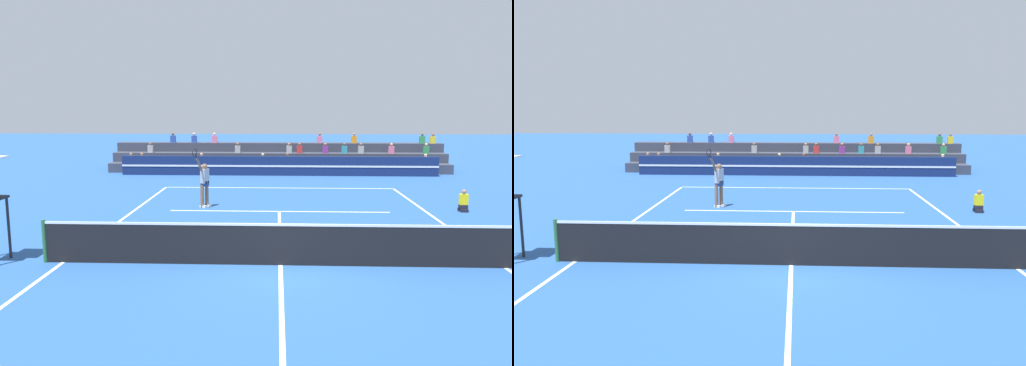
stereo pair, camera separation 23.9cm
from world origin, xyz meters
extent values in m
plane|color=#285699|center=(0.00, 0.00, 0.00)|extent=(120.00, 120.00, 0.00)
cube|color=white|center=(0.00, 11.90, 0.00)|extent=(11.00, 0.10, 0.01)
cube|color=white|center=(-5.50, 0.00, 0.00)|extent=(0.10, 23.80, 0.01)
cube|color=white|center=(5.50, 0.00, 0.00)|extent=(0.10, 23.80, 0.01)
cube|color=white|center=(0.00, 6.43, 0.00)|extent=(8.25, 0.10, 0.01)
cube|color=white|center=(0.00, 0.00, 0.00)|extent=(0.10, 12.85, 0.01)
cylinder|color=#2D6B38|center=(-5.95, 0.00, 0.55)|extent=(0.10, 0.10, 1.10)
cube|color=black|center=(0.00, 0.00, 0.50)|extent=(11.90, 0.02, 1.00)
cube|color=white|center=(0.00, 0.00, 1.03)|extent=(11.90, 0.04, 0.06)
cube|color=navy|center=(0.00, 16.33, 0.55)|extent=(18.00, 0.24, 1.10)
cube|color=white|center=(0.00, 16.20, 0.55)|extent=(18.00, 0.02, 0.10)
cube|color=#383D4C|center=(0.00, 17.60, 0.28)|extent=(20.30, 0.95, 0.55)
cube|color=silver|center=(-8.16, 17.43, 0.77)|extent=(0.32, 0.22, 0.44)
sphere|color=#9E7051|center=(-8.16, 17.43, 1.09)|extent=(0.18, 0.18, 0.18)
cube|color=silver|center=(-8.82, 17.43, 0.77)|extent=(0.32, 0.22, 0.44)
sphere|color=#9E7051|center=(-8.82, 17.43, 1.09)|extent=(0.18, 0.18, 0.18)
cube|color=#338C4C|center=(-0.92, 17.43, 0.77)|extent=(0.32, 0.22, 0.44)
sphere|color=beige|center=(-0.92, 17.43, 1.09)|extent=(0.18, 0.18, 0.18)
cube|color=#B2B2B7|center=(0.53, 17.43, 0.77)|extent=(0.32, 0.22, 0.44)
sphere|color=brown|center=(0.53, 17.43, 1.09)|extent=(0.18, 0.18, 0.18)
cube|color=silver|center=(-4.58, 17.43, 0.77)|extent=(0.32, 0.22, 0.44)
sphere|color=tan|center=(-4.58, 17.43, 1.09)|extent=(0.18, 0.18, 0.18)
cube|color=#B2B2B7|center=(8.59, 17.43, 0.77)|extent=(0.32, 0.22, 0.44)
sphere|color=beige|center=(8.59, 17.43, 1.09)|extent=(0.18, 0.18, 0.18)
cube|color=#383D4C|center=(0.00, 18.55, 0.55)|extent=(20.30, 0.95, 1.10)
cube|color=#338C4C|center=(8.88, 18.38, 1.32)|extent=(0.32, 0.22, 0.44)
sphere|color=tan|center=(8.88, 18.38, 1.64)|extent=(0.18, 0.18, 0.18)
cube|color=purple|center=(2.84, 18.38, 1.32)|extent=(0.32, 0.22, 0.44)
sphere|color=#9E7051|center=(2.84, 18.38, 1.64)|extent=(0.18, 0.18, 0.18)
cube|color=teal|center=(3.99, 18.38, 1.32)|extent=(0.32, 0.22, 0.44)
sphere|color=brown|center=(3.99, 18.38, 1.64)|extent=(0.18, 0.18, 0.18)
cube|color=pink|center=(6.81, 18.38, 1.32)|extent=(0.32, 0.22, 0.44)
sphere|color=tan|center=(6.81, 18.38, 1.64)|extent=(0.18, 0.18, 0.18)
cube|color=#B2B2B7|center=(0.65, 18.38, 1.32)|extent=(0.32, 0.22, 0.44)
sphere|color=#9E7051|center=(0.65, 18.38, 1.64)|extent=(0.18, 0.18, 0.18)
cube|color=#B2B2B7|center=(-2.50, 18.38, 1.32)|extent=(0.32, 0.22, 0.44)
sphere|color=brown|center=(-2.50, 18.38, 1.64)|extent=(0.18, 0.18, 0.18)
cube|color=red|center=(1.28, 18.38, 1.32)|extent=(0.32, 0.22, 0.44)
sphere|color=brown|center=(1.28, 18.38, 1.64)|extent=(0.18, 0.18, 0.18)
cube|color=#B2B2B7|center=(4.99, 18.38, 1.32)|extent=(0.32, 0.22, 0.44)
sphere|color=brown|center=(4.99, 18.38, 1.64)|extent=(0.18, 0.18, 0.18)
cube|color=#B2B2B7|center=(-7.87, 18.38, 1.32)|extent=(0.32, 0.22, 0.44)
sphere|color=brown|center=(-7.87, 18.38, 1.64)|extent=(0.18, 0.18, 0.18)
cube|color=#383D4C|center=(0.00, 19.50, 0.83)|extent=(20.30, 0.95, 1.65)
cube|color=#2D4CA5|center=(-6.66, 19.33, 1.87)|extent=(0.32, 0.22, 0.44)
sphere|color=brown|center=(-6.66, 19.33, 2.19)|extent=(0.18, 0.18, 0.18)
cube|color=#338C4C|center=(8.89, 19.33, 1.87)|extent=(0.32, 0.22, 0.44)
sphere|color=brown|center=(8.89, 19.33, 2.19)|extent=(0.18, 0.18, 0.18)
cube|color=pink|center=(-4.03, 19.33, 1.87)|extent=(0.32, 0.22, 0.44)
sphere|color=beige|center=(-4.03, 19.33, 2.19)|extent=(0.18, 0.18, 0.18)
cube|color=pink|center=(2.56, 19.33, 1.87)|extent=(0.32, 0.22, 0.44)
sphere|color=brown|center=(2.56, 19.33, 2.19)|extent=(0.18, 0.18, 0.18)
cube|color=#2D4CA5|center=(-5.32, 19.33, 1.87)|extent=(0.32, 0.22, 0.44)
sphere|color=beige|center=(-5.32, 19.33, 2.19)|extent=(0.18, 0.18, 0.18)
cube|color=yellow|center=(9.54, 19.33, 1.87)|extent=(0.32, 0.22, 0.44)
sphere|color=brown|center=(9.54, 19.33, 2.19)|extent=(0.18, 0.18, 0.18)
cube|color=orange|center=(4.70, 19.33, 1.87)|extent=(0.32, 0.22, 0.44)
sphere|color=#9E7051|center=(4.70, 19.33, 2.19)|extent=(0.18, 0.18, 0.18)
cylinder|color=black|center=(-7.02, 0.32, 0.80)|extent=(0.07, 0.07, 1.60)
cube|color=black|center=(6.89, 6.68, 0.06)|extent=(0.28, 0.36, 0.12)
cube|color=black|center=(6.89, 6.68, 0.18)|extent=(0.28, 0.24, 0.18)
cube|color=yellow|center=(6.89, 6.68, 0.47)|extent=(0.30, 0.18, 0.40)
sphere|color=#9E7051|center=(6.89, 6.68, 0.76)|extent=(0.17, 0.17, 0.17)
cylinder|color=brown|center=(-2.85, 7.22, 0.45)|extent=(0.14, 0.14, 0.90)
cylinder|color=brown|center=(-3.01, 7.05, 0.45)|extent=(0.14, 0.14, 0.90)
cube|color=navy|center=(-2.90, 7.14, 0.94)|extent=(0.31, 0.37, 0.20)
cube|color=#B2B2B7|center=(-2.90, 7.14, 1.24)|extent=(0.33, 0.41, 0.56)
sphere|color=brown|center=(-2.90, 7.14, 1.60)|extent=(0.22, 0.22, 0.22)
cube|color=white|center=(-2.81, 7.21, 0.04)|extent=(0.29, 0.21, 0.09)
cube|color=white|center=(-2.97, 7.04, 0.04)|extent=(0.29, 0.21, 0.09)
cylinder|color=brown|center=(-2.81, 7.36, 1.18)|extent=(0.09, 0.09, 0.56)
cylinder|color=brown|center=(-3.05, 6.79, 1.71)|extent=(0.24, 0.40, 0.55)
cylinder|color=black|center=(-3.14, 6.59, 2.05)|extent=(0.09, 0.15, 0.20)
torus|color=black|center=(-3.18, 6.50, 2.20)|extent=(0.19, 0.40, 0.43)
sphere|color=#C6DB33|center=(-0.01, 1.11, 0.03)|extent=(0.07, 0.07, 0.07)
camera|label=1|loc=(-0.12, -11.95, 3.90)|focal=35.00mm
camera|label=2|loc=(0.12, -11.94, 3.90)|focal=35.00mm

